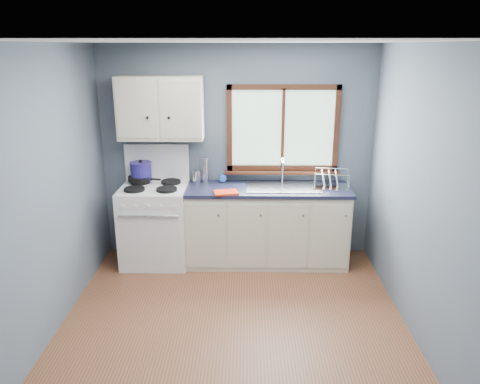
{
  "coord_description": "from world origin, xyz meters",
  "views": [
    {
      "loc": [
        0.12,
        -3.62,
        2.48
      ],
      "look_at": [
        0.05,
        0.9,
        1.05
      ],
      "focal_mm": 35.0,
      "sensor_mm": 36.0,
      "label": 1
    }
  ],
  "objects_px": {
    "base_cabinets": "(267,229)",
    "stockpot": "(141,171)",
    "gas_range": "(155,222)",
    "dish_rack": "(331,183)",
    "sink": "(283,193)",
    "thermos": "(205,170)",
    "skillet": "(140,178)",
    "utensil_crock": "(197,176)"
  },
  "relations": [
    {
      "from": "thermos",
      "to": "base_cabinets",
      "type": "bearing_deg",
      "value": -13.88
    },
    {
      "from": "sink",
      "to": "skillet",
      "type": "bearing_deg",
      "value": 175.9
    },
    {
      "from": "sink",
      "to": "base_cabinets",
      "type": "bearing_deg",
      "value": 179.87
    },
    {
      "from": "sink",
      "to": "skillet",
      "type": "height_order",
      "value": "sink"
    },
    {
      "from": "base_cabinets",
      "to": "stockpot",
      "type": "distance_m",
      "value": 1.62
    },
    {
      "from": "base_cabinets",
      "to": "stockpot",
      "type": "xyz_separation_m",
      "value": [
        -1.47,
        0.14,
        0.66
      ]
    },
    {
      "from": "sink",
      "to": "dish_rack",
      "type": "distance_m",
      "value": 0.55
    },
    {
      "from": "dish_rack",
      "to": "stockpot",
      "type": "bearing_deg",
      "value": -174.13
    },
    {
      "from": "gas_range",
      "to": "skillet",
      "type": "height_order",
      "value": "gas_range"
    },
    {
      "from": "gas_range",
      "to": "thermos",
      "type": "relative_size",
      "value": 4.47
    },
    {
      "from": "gas_range",
      "to": "stockpot",
      "type": "xyz_separation_m",
      "value": [
        -0.17,
        0.16,
        0.58
      ]
    },
    {
      "from": "stockpot",
      "to": "dish_rack",
      "type": "height_order",
      "value": "stockpot"
    },
    {
      "from": "stockpot",
      "to": "skillet",
      "type": "bearing_deg",
      "value": -129.92
    },
    {
      "from": "sink",
      "to": "utensil_crock",
      "type": "distance_m",
      "value": 1.03
    },
    {
      "from": "utensil_crock",
      "to": "thermos",
      "type": "distance_m",
      "value": 0.13
    },
    {
      "from": "sink",
      "to": "utensil_crock",
      "type": "bearing_deg",
      "value": 168.09
    },
    {
      "from": "thermos",
      "to": "skillet",
      "type": "bearing_deg",
      "value": -175.56
    },
    {
      "from": "base_cabinets",
      "to": "dish_rack",
      "type": "relative_size",
      "value": 4.22
    },
    {
      "from": "gas_range",
      "to": "dish_rack",
      "type": "bearing_deg",
      "value": 0.86
    },
    {
      "from": "gas_range",
      "to": "stockpot",
      "type": "distance_m",
      "value": 0.62
    },
    {
      "from": "dish_rack",
      "to": "sink",
      "type": "bearing_deg",
      "value": -169.51
    },
    {
      "from": "stockpot",
      "to": "base_cabinets",
      "type": "bearing_deg",
      "value": -5.44
    },
    {
      "from": "base_cabinets",
      "to": "skillet",
      "type": "relative_size",
      "value": 4.49
    },
    {
      "from": "thermos",
      "to": "dish_rack",
      "type": "height_order",
      "value": "thermos"
    },
    {
      "from": "gas_range",
      "to": "dish_rack",
      "type": "height_order",
      "value": "gas_range"
    },
    {
      "from": "gas_range",
      "to": "base_cabinets",
      "type": "height_order",
      "value": "gas_range"
    },
    {
      "from": "gas_range",
      "to": "skillet",
      "type": "relative_size",
      "value": 3.3
    },
    {
      "from": "gas_range",
      "to": "sink",
      "type": "distance_m",
      "value": 1.53
    },
    {
      "from": "skillet",
      "to": "stockpot",
      "type": "relative_size",
      "value": 1.24
    },
    {
      "from": "thermos",
      "to": "gas_range",
      "type": "bearing_deg",
      "value": -161.23
    },
    {
      "from": "stockpot",
      "to": "thermos",
      "type": "distance_m",
      "value": 0.75
    },
    {
      "from": "dish_rack",
      "to": "utensil_crock",
      "type": "bearing_deg",
      "value": -178.14
    },
    {
      "from": "base_cabinets",
      "to": "skillet",
      "type": "bearing_deg",
      "value": 175.42
    },
    {
      "from": "skillet",
      "to": "stockpot",
      "type": "xyz_separation_m",
      "value": [
        0.02,
        0.02,
        0.08
      ]
    },
    {
      "from": "sink",
      "to": "utensil_crock",
      "type": "height_order",
      "value": "utensil_crock"
    },
    {
      "from": "sink",
      "to": "thermos",
      "type": "bearing_deg",
      "value": 168.78
    },
    {
      "from": "sink",
      "to": "stockpot",
      "type": "xyz_separation_m",
      "value": [
        -1.65,
        0.14,
        0.21
      ]
    },
    {
      "from": "gas_range",
      "to": "dish_rack",
      "type": "xyz_separation_m",
      "value": [
        2.03,
        0.03,
        0.48
      ]
    },
    {
      "from": "stockpot",
      "to": "dish_rack",
      "type": "distance_m",
      "value": 2.2
    },
    {
      "from": "stockpot",
      "to": "dish_rack",
      "type": "xyz_separation_m",
      "value": [
        2.19,
        -0.13,
        -0.1
      ]
    },
    {
      "from": "sink",
      "to": "stockpot",
      "type": "distance_m",
      "value": 1.67
    },
    {
      "from": "base_cabinets",
      "to": "stockpot",
      "type": "relative_size",
      "value": 5.58
    }
  ]
}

